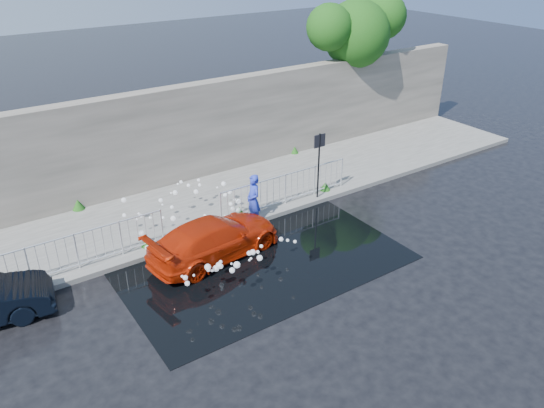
{
  "coord_description": "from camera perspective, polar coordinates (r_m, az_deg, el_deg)",
  "views": [
    {
      "loc": [
        -6.45,
        -9.78,
        8.48
      ],
      "look_at": [
        1.67,
        2.2,
        1.0
      ],
      "focal_mm": 35.0,
      "sensor_mm": 36.0,
      "label": 1
    }
  ],
  "objects": [
    {
      "name": "tree",
      "position": [
        23.78,
        9.15,
        18.01
      ],
      "size": [
        4.95,
        2.86,
        6.2
      ],
      "color": "#332114",
      "rests_on": "ground"
    },
    {
      "name": "weeds",
      "position": [
        17.55,
        -9.73,
        -0.81
      ],
      "size": [
        12.17,
        3.93,
        0.38
      ],
      "color": "#174713",
      "rests_on": "pavement"
    },
    {
      "name": "person",
      "position": [
        16.88,
        -2.0,
        0.44
      ],
      "size": [
        0.49,
        0.67,
        1.7
      ],
      "primitive_type": "imported",
      "rotation": [
        0.0,
        0.0,
        -1.71
      ],
      "color": "#2739C7",
      "rests_on": "ground"
    },
    {
      "name": "curb",
      "position": [
        16.6,
        -6.34,
        -3.25
      ],
      "size": [
        30.0,
        0.25,
        0.16
      ],
      "primitive_type": "cube",
      "color": "#5B5A56",
      "rests_on": "ground"
    },
    {
      "name": "water_spray",
      "position": [
        15.76,
        -7.23,
        -2.38
      ],
      "size": [
        3.69,
        5.5,
        1.09
      ],
      "color": "white",
      "rests_on": "ground"
    },
    {
      "name": "sign_post",
      "position": [
        18.03,
        5.08,
        5.22
      ],
      "size": [
        0.45,
        0.06,
        2.5
      ],
      "color": "black",
      "rests_on": "ground"
    },
    {
      "name": "railing_right",
      "position": [
        17.94,
        1.46,
        1.75
      ],
      "size": [
        5.05,
        0.05,
        1.1
      ],
      "color": "silver",
      "rests_on": "pavement"
    },
    {
      "name": "railing_left",
      "position": [
        15.44,
        -20.3,
        -4.67
      ],
      "size": [
        5.05,
        0.05,
        1.1
      ],
      "color": "silver",
      "rests_on": "pavement"
    },
    {
      "name": "pavement",
      "position": [
        18.19,
        -9.35,
        -0.58
      ],
      "size": [
        30.0,
        4.0,
        0.15
      ],
      "primitive_type": "cube",
      "color": "#5B5A56",
      "rests_on": "ground"
    },
    {
      "name": "red_car",
      "position": [
        15.39,
        -6.19,
        -3.67
      ],
      "size": [
        4.27,
        2.21,
        1.18
      ],
      "primitive_type": "imported",
      "rotation": [
        0.0,
        0.0,
        1.71
      ],
      "color": "#AE2006",
      "rests_on": "ground"
    },
    {
      "name": "ground",
      "position": [
        14.47,
        -0.6,
        -8.56
      ],
      "size": [
        90.0,
        90.0,
        0.0
      ],
      "primitive_type": "plane",
      "color": "black",
      "rests_on": "ground"
    },
    {
      "name": "retaining_wall",
      "position": [
        19.32,
        -12.61,
        6.76
      ],
      "size": [
        30.0,
        0.6,
        3.5
      ],
      "primitive_type": "cube",
      "color": "#565148",
      "rests_on": "pavement"
    },
    {
      "name": "puddle",
      "position": [
        15.38,
        -1.11,
        -6.12
      ],
      "size": [
        8.0,
        5.0,
        0.01
      ],
      "primitive_type": "cube",
      "color": "black",
      "rests_on": "ground"
    }
  ]
}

